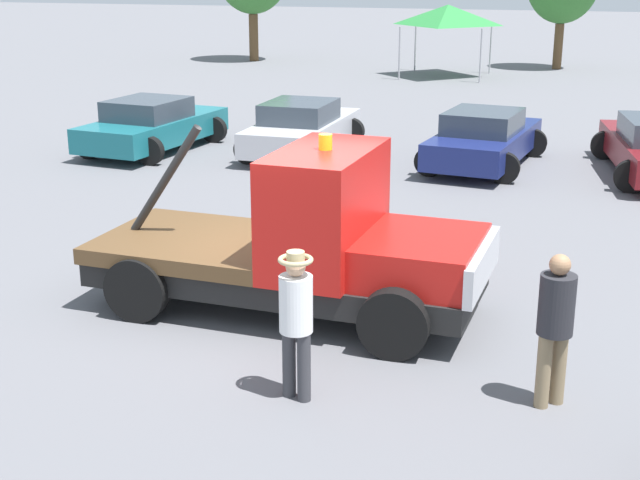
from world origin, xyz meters
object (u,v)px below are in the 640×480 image
(person_near_truck, at_px, (555,320))
(parked_car_teal, at_px, (152,125))
(person_at_hood, at_px, (296,313))
(parked_car_silver, at_px, (302,128))
(tow_truck, at_px, (308,245))
(parked_car_navy, at_px, (484,139))
(canopy_tent_green, at_px, (448,15))

(person_near_truck, xyz_separation_m, parked_car_teal, (-10.45, 11.03, -0.35))
(person_near_truck, bearing_deg, person_at_hood, -119.69)
(parked_car_silver, bearing_deg, tow_truck, -160.72)
(tow_truck, distance_m, parked_car_silver, 10.53)
(parked_car_navy, bearing_deg, parked_car_silver, 96.21)
(parked_car_silver, bearing_deg, canopy_tent_green, -2.40)
(parked_car_silver, relative_size, parked_car_navy, 0.97)
(person_at_hood, bearing_deg, canopy_tent_green, 23.41)
(tow_truck, height_order, person_near_truck, tow_truck)
(person_near_truck, relative_size, parked_car_teal, 0.38)
(parked_car_teal, bearing_deg, canopy_tent_green, -8.37)
(tow_truck, distance_m, canopy_tent_green, 26.73)
(person_near_truck, height_order, parked_car_silver, person_near_truck)
(tow_truck, distance_m, person_at_hood, 2.54)
(parked_car_navy, bearing_deg, person_at_hood, -174.92)
(parked_car_silver, distance_m, parked_car_navy, 4.52)
(parked_car_teal, bearing_deg, person_near_truck, -130.02)
(tow_truck, relative_size, canopy_tent_green, 1.65)
(parked_car_teal, bearing_deg, tow_truck, -135.86)
(tow_truck, xyz_separation_m, parked_car_navy, (1.14, 9.88, -0.32))
(canopy_tent_green, bearing_deg, parked_car_teal, -104.89)
(tow_truck, distance_m, parked_car_navy, 9.95)
(tow_truck, height_order, canopy_tent_green, canopy_tent_green)
(person_at_hood, distance_m, canopy_tent_green, 29.23)
(person_at_hood, distance_m, parked_car_silver, 13.06)
(parked_car_teal, height_order, canopy_tent_green, canopy_tent_green)
(parked_car_teal, xyz_separation_m, canopy_tent_green, (4.61, 17.33, 1.85))
(tow_truck, relative_size, person_near_truck, 3.17)
(person_at_hood, relative_size, canopy_tent_green, 0.51)
(person_at_hood, bearing_deg, tow_truck, 32.03)
(tow_truck, height_order, parked_car_navy, tow_truck)
(tow_truck, xyz_separation_m, person_at_hood, (0.65, -2.45, 0.04))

